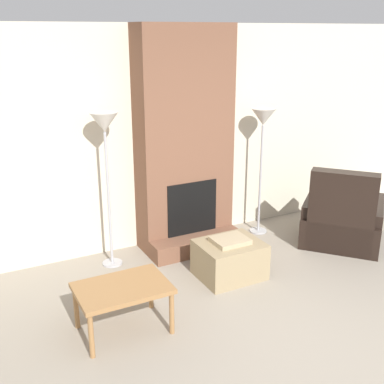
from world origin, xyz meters
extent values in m
plane|color=gray|center=(0.00, 0.00, 0.00)|extent=(24.00, 24.00, 0.00)
cube|color=beige|center=(0.00, 2.89, 1.30)|extent=(7.71, 0.06, 2.60)
cube|color=brown|center=(0.00, 2.66, 1.30)|extent=(1.13, 0.39, 2.60)
cube|color=brown|center=(0.00, 2.34, 0.10)|extent=(1.13, 0.26, 0.21)
cube|color=black|center=(0.00, 2.46, 0.52)|extent=(0.64, 0.02, 0.64)
cube|color=#998460|center=(0.04, 1.67, 0.20)|extent=(0.67, 0.55, 0.39)
cube|color=tan|center=(0.04, 1.67, 0.42)|extent=(0.37, 0.30, 0.05)
cube|color=black|center=(1.81, 1.84, 0.19)|extent=(1.36, 1.35, 0.38)
cube|color=black|center=(1.50, 1.58, 0.50)|extent=(0.65, 0.70, 1.00)
cube|color=black|center=(2.05, 1.56, 0.26)|extent=(0.79, 0.72, 0.53)
cube|color=black|center=(1.56, 2.13, 0.26)|extent=(0.79, 0.72, 0.53)
cube|color=#9E7042|center=(-1.30, 1.25, 0.42)|extent=(0.79, 0.55, 0.04)
cylinder|color=#9E7042|center=(-1.66, 1.02, 0.20)|extent=(0.04, 0.04, 0.40)
cylinder|color=#9E7042|center=(-0.95, 1.02, 0.20)|extent=(0.04, 0.04, 0.40)
cylinder|color=#9E7042|center=(-1.66, 1.49, 0.20)|extent=(0.04, 0.04, 0.40)
cylinder|color=#9E7042|center=(-0.95, 1.49, 0.20)|extent=(0.04, 0.04, 0.40)
cylinder|color=#ADADB2|center=(-0.99, 2.53, 0.01)|extent=(0.22, 0.22, 0.02)
cylinder|color=#ADADB2|center=(-0.99, 2.53, 0.77)|extent=(0.03, 0.03, 1.50)
cone|color=silver|center=(-0.99, 2.53, 1.62)|extent=(0.30, 0.30, 0.20)
cylinder|color=#ADADB2|center=(1.01, 2.53, 0.01)|extent=(0.22, 0.22, 0.02)
cylinder|color=#ADADB2|center=(1.01, 2.53, 0.72)|extent=(0.03, 0.03, 1.40)
cone|color=silver|center=(1.01, 2.53, 1.52)|extent=(0.30, 0.30, 0.20)
camera|label=1|loc=(-2.45, -2.25, 2.52)|focal=45.00mm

